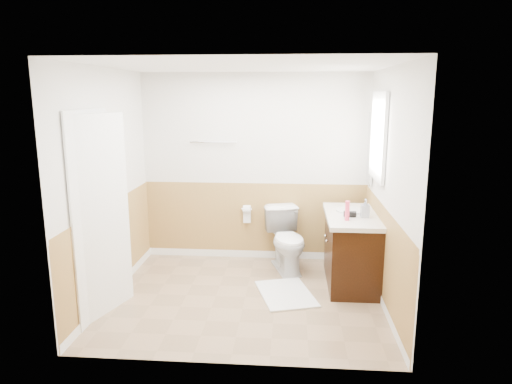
# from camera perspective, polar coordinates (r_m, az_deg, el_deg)

# --- Properties ---
(floor) EXTENTS (3.00, 3.00, 0.00)m
(floor) POSITION_cam_1_polar(r_m,az_deg,el_deg) (5.25, -1.34, -12.93)
(floor) COLOR #8C7051
(floor) RESTS_ON ground
(ceiling) EXTENTS (3.00, 3.00, 0.00)m
(ceiling) POSITION_cam_1_polar(r_m,az_deg,el_deg) (4.77, -1.49, 15.45)
(ceiling) COLOR white
(ceiling) RESTS_ON floor
(wall_back) EXTENTS (3.00, 0.00, 3.00)m
(wall_back) POSITION_cam_1_polar(r_m,az_deg,el_deg) (6.13, -0.16, 2.97)
(wall_back) COLOR silver
(wall_back) RESTS_ON floor
(wall_front) EXTENTS (3.00, 0.00, 3.00)m
(wall_front) POSITION_cam_1_polar(r_m,az_deg,el_deg) (3.60, -3.53, -3.55)
(wall_front) COLOR silver
(wall_front) RESTS_ON floor
(wall_left) EXTENTS (0.00, 3.00, 3.00)m
(wall_left) POSITION_cam_1_polar(r_m,az_deg,el_deg) (5.23, -18.00, 0.79)
(wall_left) COLOR silver
(wall_left) RESTS_ON floor
(wall_right) EXTENTS (0.00, 3.00, 3.00)m
(wall_right) POSITION_cam_1_polar(r_m,az_deg,el_deg) (4.94, 16.19, 0.27)
(wall_right) COLOR silver
(wall_right) RESTS_ON floor
(wainscot_back) EXTENTS (3.00, 0.00, 3.00)m
(wainscot_back) POSITION_cam_1_polar(r_m,az_deg,el_deg) (6.28, -0.17, -3.82)
(wainscot_back) COLOR #B68848
(wainscot_back) RESTS_ON floor
(wainscot_front) EXTENTS (3.00, 0.00, 3.00)m
(wainscot_front) POSITION_cam_1_polar(r_m,az_deg,el_deg) (3.88, -3.36, -14.23)
(wainscot_front) COLOR #B68848
(wainscot_front) RESTS_ON floor
(wainscot_left) EXTENTS (0.00, 2.60, 2.60)m
(wainscot_left) POSITION_cam_1_polar(r_m,az_deg,el_deg) (5.41, -17.36, -7.02)
(wainscot_left) COLOR #B68848
(wainscot_left) RESTS_ON floor
(wainscot_right) EXTENTS (0.00, 2.60, 2.60)m
(wainscot_right) POSITION_cam_1_polar(r_m,az_deg,el_deg) (5.13, 15.56, -7.95)
(wainscot_right) COLOR #B68848
(wainscot_right) RESTS_ON floor
(toilet) EXTENTS (0.64, 0.87, 0.79)m
(toilet) POSITION_cam_1_polar(r_m,az_deg,el_deg) (5.90, 3.89, -5.98)
(toilet) COLOR white
(toilet) RESTS_ON floor
(bath_mat) EXTENTS (0.76, 0.92, 0.02)m
(bath_mat) POSITION_cam_1_polar(r_m,az_deg,el_deg) (5.31, 3.73, -12.51)
(bath_mat) COLOR white
(bath_mat) RESTS_ON floor
(vanity_cabinet) EXTENTS (0.55, 1.10, 0.80)m
(vanity_cabinet) POSITION_cam_1_polar(r_m,az_deg,el_deg) (5.59, 11.75, -7.19)
(vanity_cabinet) COLOR black
(vanity_cabinet) RESTS_ON floor
(vanity_knob_left) EXTENTS (0.03, 0.03, 0.03)m
(vanity_knob_left) POSITION_cam_1_polar(r_m,az_deg,el_deg) (5.41, 8.78, -6.03)
(vanity_knob_left) COLOR silver
(vanity_knob_left) RESTS_ON vanity_cabinet
(vanity_knob_right) EXTENTS (0.03, 0.03, 0.03)m
(vanity_knob_right) POSITION_cam_1_polar(r_m,az_deg,el_deg) (5.60, 8.64, -5.40)
(vanity_knob_right) COLOR #BABBC1
(vanity_knob_right) RESTS_ON vanity_cabinet
(countertop) EXTENTS (0.60, 1.15, 0.05)m
(countertop) POSITION_cam_1_polar(r_m,az_deg,el_deg) (5.46, 11.84, -2.98)
(countertop) COLOR silver
(countertop) RESTS_ON vanity_cabinet
(sink_basin) EXTENTS (0.36, 0.36, 0.02)m
(sink_basin) POSITION_cam_1_polar(r_m,az_deg,el_deg) (5.60, 11.77, -2.24)
(sink_basin) COLOR silver
(sink_basin) RESTS_ON countertop
(faucet) EXTENTS (0.02, 0.02, 0.14)m
(faucet) POSITION_cam_1_polar(r_m,az_deg,el_deg) (5.61, 13.62, -1.66)
(faucet) COLOR silver
(faucet) RESTS_ON countertop
(lotion_bottle) EXTENTS (0.05, 0.05, 0.22)m
(lotion_bottle) POSITION_cam_1_polar(r_m,az_deg,el_deg) (5.16, 11.29, -2.30)
(lotion_bottle) COLOR #F23E62
(lotion_bottle) RESTS_ON countertop
(soap_dispenser) EXTENTS (0.09, 0.10, 0.21)m
(soap_dispenser) POSITION_cam_1_polar(r_m,az_deg,el_deg) (5.34, 13.43, -1.96)
(soap_dispenser) COLOR #8C929E
(soap_dispenser) RESTS_ON countertop
(hair_dryer_body) EXTENTS (0.14, 0.07, 0.07)m
(hair_dryer_body) POSITION_cam_1_polar(r_m,az_deg,el_deg) (5.33, 11.60, -2.69)
(hair_dryer_body) COLOR black
(hair_dryer_body) RESTS_ON countertop
(hair_dryer_handle) EXTENTS (0.03, 0.03, 0.07)m
(hair_dryer_handle) POSITION_cam_1_polar(r_m,az_deg,el_deg) (5.33, 11.27, -2.99)
(hair_dryer_handle) COLOR black
(hair_dryer_handle) RESTS_ON countertop
(mirror_panel) EXTENTS (0.02, 0.35, 0.90)m
(mirror_panel) POSITION_cam_1_polar(r_m,az_deg,el_deg) (5.95, 14.04, 5.26)
(mirror_panel) COLOR silver
(mirror_panel) RESTS_ON wall_right
(window_frame) EXTENTS (0.04, 0.80, 1.00)m
(window_frame) POSITION_cam_1_polar(r_m,az_deg,el_deg) (5.43, 14.96, 6.71)
(window_frame) COLOR white
(window_frame) RESTS_ON wall_right
(window_glass) EXTENTS (0.01, 0.70, 0.90)m
(window_glass) POSITION_cam_1_polar(r_m,az_deg,el_deg) (5.43, 15.12, 6.70)
(window_glass) COLOR white
(window_glass) RESTS_ON wall_right
(door) EXTENTS (0.29, 0.78, 2.04)m
(door) POSITION_cam_1_polar(r_m,az_deg,el_deg) (4.83, -18.73, -2.94)
(door) COLOR white
(door) RESTS_ON wall_left
(door_frame) EXTENTS (0.02, 0.92, 2.10)m
(door_frame) POSITION_cam_1_polar(r_m,az_deg,el_deg) (4.86, -19.56, -2.80)
(door_frame) COLOR white
(door_frame) RESTS_ON wall_left
(door_knob) EXTENTS (0.06, 0.06, 0.06)m
(door_knob) POSITION_cam_1_polar(r_m,az_deg,el_deg) (5.12, -16.63, -2.79)
(door_knob) COLOR silver
(door_knob) RESTS_ON door
(towel_bar) EXTENTS (0.62, 0.02, 0.02)m
(towel_bar) POSITION_cam_1_polar(r_m,az_deg,el_deg) (6.10, -5.39, 6.19)
(towel_bar) COLOR silver
(towel_bar) RESTS_ON wall_back
(tp_holder_bar) EXTENTS (0.14, 0.02, 0.02)m
(tp_holder_bar) POSITION_cam_1_polar(r_m,az_deg,el_deg) (6.18, -1.14, -2.17)
(tp_holder_bar) COLOR silver
(tp_holder_bar) RESTS_ON wall_back
(tp_roll) EXTENTS (0.10, 0.11, 0.11)m
(tp_roll) POSITION_cam_1_polar(r_m,az_deg,el_deg) (6.18, -1.14, -2.17)
(tp_roll) COLOR white
(tp_roll) RESTS_ON tp_holder_bar
(tp_sheet) EXTENTS (0.10, 0.01, 0.16)m
(tp_sheet) POSITION_cam_1_polar(r_m,az_deg,el_deg) (6.21, -1.13, -3.15)
(tp_sheet) COLOR white
(tp_sheet) RESTS_ON tp_roll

